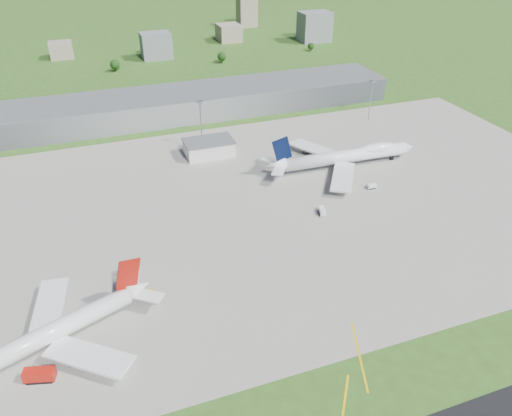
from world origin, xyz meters
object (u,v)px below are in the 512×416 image
object	(u,v)px
airliner_blue_quad	(346,156)
van_white_near	(322,211)
fire_truck	(39,375)
airliner_red_twin	(48,335)
tug_yellow	(150,293)
van_white_far	(372,186)

from	to	relation	value
airliner_blue_quad	van_white_near	bearing A→B (deg)	-128.17
fire_truck	van_white_near	world-z (taller)	fire_truck
airliner_blue_quad	fire_truck	size ratio (longest dim) A/B	8.79
fire_truck	airliner_red_twin	bearing A→B (deg)	90.22
airliner_blue_quad	airliner_red_twin	bearing A→B (deg)	-149.13
van_white_near	tug_yellow	bearing A→B (deg)	124.08
airliner_red_twin	van_white_far	size ratio (longest dim) A/B	15.68
van_white_near	van_white_far	xyz separation A→B (m)	(33.20, 12.68, -0.22)
airliner_red_twin	airliner_blue_quad	distance (m)	167.97
airliner_blue_quad	van_white_near	distance (m)	50.35
van_white_far	airliner_blue_quad	bearing A→B (deg)	90.71
tug_yellow	van_white_far	size ratio (longest dim) A/B	0.82
tug_yellow	airliner_blue_quad	bearing A→B (deg)	10.21
tug_yellow	van_white_near	world-z (taller)	van_white_near
van_white_far	airliner_red_twin	bearing A→B (deg)	-160.32
fire_truck	tug_yellow	distance (m)	44.95
airliner_blue_quad	tug_yellow	distance (m)	132.14
fire_truck	tug_yellow	bearing A→B (deg)	50.72
fire_truck	tug_yellow	world-z (taller)	fire_truck
fire_truck	tug_yellow	size ratio (longest dim) A/B	2.55
airliner_red_twin	tug_yellow	size ratio (longest dim) A/B	19.04
airliner_red_twin	van_white_far	xyz separation A→B (m)	(148.32, 54.47, -4.20)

